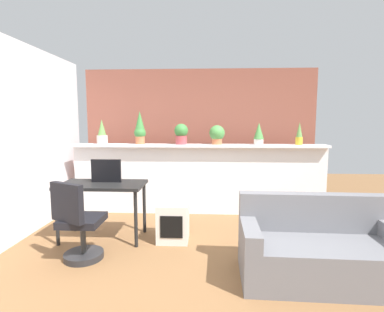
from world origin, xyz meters
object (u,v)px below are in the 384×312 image
object	(u,v)px
potted_plant_1	(140,128)
potted_plant_5	(299,134)
potted_plant_0	(102,134)
potted_plant_2	(181,133)
potted_plant_4	(259,133)
side_cube_shelf	(173,222)
potted_plant_3	(217,134)
office_chair	(78,227)
couch	(320,251)
desk	(102,190)
tv_monitor	(106,171)

from	to	relation	value
potted_plant_1	potted_plant_5	xyz separation A→B (m)	(2.61, -0.03, -0.09)
potted_plant_0	potted_plant_2	distance (m)	1.32
potted_plant_4	side_cube_shelf	xyz separation A→B (m)	(-1.28, -1.14, -1.11)
potted_plant_3	office_chair	size ratio (longest dim) A/B	0.35
potted_plant_0	couch	xyz separation A→B (m)	(2.87, -1.99, -1.07)
side_cube_shelf	potted_plant_3	bearing A→B (deg)	62.95
potted_plant_2	side_cube_shelf	size ratio (longest dim) A/B	0.68
desk	potted_plant_3	bearing A→B (deg)	37.01
tv_monitor	couch	world-z (taller)	tv_monitor
desk	potted_plant_0	bearing A→B (deg)	108.67
potted_plant_1	potted_plant_5	bearing A→B (deg)	-0.69
desk	couch	xyz separation A→B (m)	(2.50, -0.89, -0.38)
potted_plant_4	potted_plant_2	bearing A→B (deg)	179.61
potted_plant_1	couch	bearing A→B (deg)	-42.41
potted_plant_5	desk	xyz separation A→B (m)	(-2.86, -1.14, -0.68)
tv_monitor	side_cube_shelf	distance (m)	1.12
desk	couch	distance (m)	2.68
potted_plant_0	potted_plant_1	bearing A→B (deg)	5.80
tv_monitor	couch	size ratio (longest dim) A/B	0.25
tv_monitor	side_cube_shelf	xyz separation A→B (m)	(0.90, -0.10, -0.65)
potted_plant_2	tv_monitor	distance (m)	1.47
potted_plant_4	tv_monitor	xyz separation A→B (m)	(-2.18, -1.04, -0.46)
potted_plant_0	potted_plant_3	bearing A→B (deg)	1.59
tv_monitor	potted_plant_1	bearing A→B (deg)	78.72
potted_plant_2	potted_plant_5	bearing A→B (deg)	0.14
potted_plant_1	desk	world-z (taller)	potted_plant_1
potted_plant_3	desk	xyz separation A→B (m)	(-1.54, -1.16, -0.68)
potted_plant_2	potted_plant_5	world-z (taller)	potted_plant_5
potted_plant_3	potted_plant_0	bearing A→B (deg)	-178.41
side_cube_shelf	couch	world-z (taller)	couch
desk	tv_monitor	size ratio (longest dim) A/B	2.77
potted_plant_0	potted_plant_4	size ratio (longest dim) A/B	1.14
potted_plant_4	side_cube_shelf	world-z (taller)	potted_plant_4
office_chair	couch	size ratio (longest dim) A/B	0.57
potted_plant_2	office_chair	world-z (taller)	potted_plant_2
potted_plant_2	potted_plant_3	world-z (taller)	potted_plant_2
tv_monitor	side_cube_shelf	size ratio (longest dim) A/B	0.79
desk	office_chair	distance (m)	0.70
potted_plant_5	side_cube_shelf	size ratio (longest dim) A/B	0.73
side_cube_shelf	couch	xyz separation A→B (m)	(1.56, -0.87, 0.03)
potted_plant_0	potted_plant_4	bearing A→B (deg)	0.42
desk	side_cube_shelf	size ratio (longest dim) A/B	2.20
potted_plant_3	office_chair	distance (m)	2.58
potted_plant_5	potted_plant_2	bearing A→B (deg)	-179.86
potted_plant_0	potted_plant_5	size ratio (longest dim) A/B	1.12
potted_plant_3	potted_plant_4	xyz separation A→B (m)	(0.68, -0.03, 0.02)
potted_plant_5	side_cube_shelf	bearing A→B (deg)	-149.07
potted_plant_3	desk	size ratio (longest dim) A/B	0.29
potted_plant_3	potted_plant_4	distance (m)	0.68
potted_plant_1	potted_plant_2	xyz separation A→B (m)	(0.70, -0.04, -0.08)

